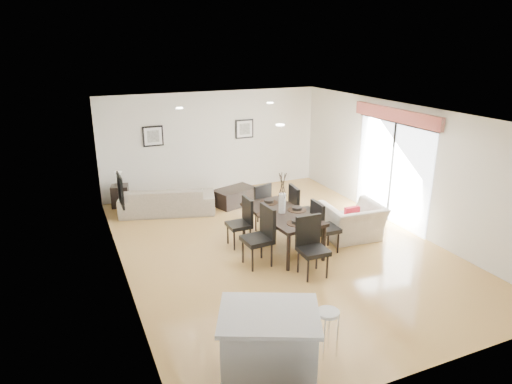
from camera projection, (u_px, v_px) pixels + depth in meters
name	position (u px, v px, depth m)	size (l,w,h in m)	color
ground	(278.00, 247.00, 9.20)	(8.00, 8.00, 0.00)	tan
wall_back	(213.00, 142.00, 12.25)	(6.00, 0.04, 2.70)	silver
wall_front	(432.00, 277.00, 5.30)	(6.00, 0.04, 2.70)	silver
wall_left	(119.00, 204.00, 7.64)	(0.04, 8.00, 2.70)	silver
wall_right	(403.00, 166.00, 9.91)	(0.04, 8.00, 2.70)	silver
ceiling	(280.00, 113.00, 8.35)	(6.00, 8.00, 0.02)	white
sofa	(167.00, 200.00, 10.92)	(2.23, 0.87, 0.65)	#A19383
armchair	(352.00, 221.00, 9.50)	(1.14, 1.00, 0.74)	silver
courtyard_plant_b	(450.00, 185.00, 12.06)	(0.35, 0.35, 0.63)	#355F29
dining_table	(282.00, 216.00, 8.93)	(1.09, 1.91, 0.76)	black
dining_chair_wnear	(262.00, 233.00, 8.32)	(0.54, 0.54, 1.12)	black
dining_chair_wfar	(243.00, 219.00, 9.12)	(0.45, 0.45, 0.99)	black
dining_chair_enear	(322.00, 224.00, 8.81)	(0.48, 0.48, 1.04)	black
dining_chair_efar	(299.00, 208.00, 9.60)	(0.54, 0.54, 1.09)	black
dining_chair_head	(311.00, 242.00, 7.98)	(0.49, 0.49, 1.07)	black
dining_chair_foot	(260.00, 203.00, 9.96)	(0.57, 0.57, 1.02)	black
vase	(282.00, 196.00, 8.80)	(1.05, 1.61, 0.81)	white
coffee_table	(235.00, 197.00, 11.51)	(1.03, 0.62, 0.41)	black
side_table	(120.00, 196.00, 11.36)	(0.41, 0.41, 0.55)	black
table_lamp	(118.00, 176.00, 11.19)	(0.19, 0.19, 0.36)	white
cushion	(352.00, 214.00, 9.30)	(0.32, 0.10, 0.32)	maroon
kitchen_island	(269.00, 342.00, 5.61)	(1.49, 1.36, 0.85)	white
bar_stool	(328.00, 317.00, 5.88)	(0.30, 0.30, 0.65)	white
framed_print_back_left	(153.00, 136.00, 11.53)	(0.52, 0.04, 0.52)	black
framed_print_back_right	(244.00, 129.00, 12.47)	(0.52, 0.04, 0.52)	black
framed_print_left_wall	(121.00, 190.00, 7.38)	(0.04, 0.52, 0.52)	black
sliding_door	(393.00, 150.00, 10.06)	(0.12, 2.70, 2.57)	white
courtyard	(474.00, 161.00, 12.00)	(6.00, 6.00, 2.00)	gray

